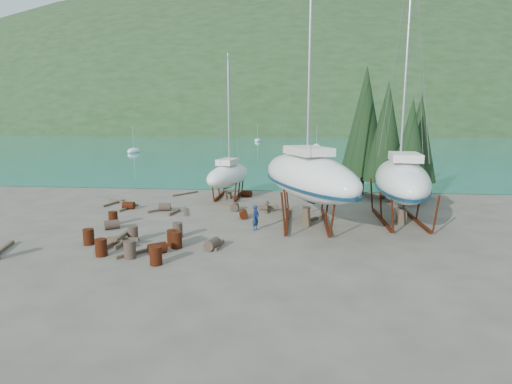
# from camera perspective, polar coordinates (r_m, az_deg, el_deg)

# --- Properties ---
(ground) EXTENTS (600.00, 600.00, 0.00)m
(ground) POSITION_cam_1_polar(r_m,az_deg,el_deg) (24.56, -6.03, -5.74)
(ground) COLOR #564D44
(ground) RESTS_ON ground
(bay_water) EXTENTS (700.00, 700.00, 0.00)m
(bay_water) POSITION_cam_1_polar(r_m,az_deg,el_deg) (338.22, 4.99, 8.88)
(bay_water) COLOR teal
(bay_water) RESTS_ON ground
(far_hill) EXTENTS (800.00, 360.00, 110.00)m
(far_hill) POSITION_cam_1_polar(r_m,az_deg,el_deg) (343.22, 5.00, 8.90)
(far_hill) COLOR #203319
(far_hill) RESTS_ON ground
(far_house_left) EXTENTS (6.60, 5.60, 5.60)m
(far_house_left) POSITION_cam_1_polar(r_m,az_deg,el_deg) (222.82, -11.31, 8.89)
(far_house_left) COLOR beige
(far_house_left) RESTS_ON ground
(far_house_center) EXTENTS (6.60, 5.60, 5.60)m
(far_house_center) POSITION_cam_1_polar(r_m,az_deg,el_deg) (214.61, -0.92, 9.05)
(far_house_center) COLOR beige
(far_house_center) RESTS_ON ground
(far_house_right) EXTENTS (6.60, 5.60, 5.60)m
(far_house_right) POSITION_cam_1_polar(r_m,az_deg,el_deg) (214.63, 12.62, 8.81)
(far_house_right) COLOR beige
(far_house_right) RESTS_ON ground
(cypress_near_right) EXTENTS (3.60, 3.60, 10.00)m
(cypress_near_right) POSITION_cam_1_polar(r_m,az_deg,el_deg) (35.94, 18.13, 8.17)
(cypress_near_right) COLOR black
(cypress_near_right) RESTS_ON ground
(cypress_mid_right) EXTENTS (3.06, 3.06, 8.50)m
(cypress_mid_right) POSITION_cam_1_polar(r_m,az_deg,el_deg) (34.39, 21.21, 6.47)
(cypress_mid_right) COLOR black
(cypress_mid_right) RESTS_ON ground
(cypress_back_left) EXTENTS (4.14, 4.14, 11.50)m
(cypress_back_left) POSITION_cam_1_polar(r_m,az_deg,el_deg) (37.62, 15.30, 9.70)
(cypress_back_left) COLOR black
(cypress_back_left) RESTS_ON ground
(cypress_far_right) EXTENTS (3.24, 3.24, 9.00)m
(cypress_far_right) POSITION_cam_1_polar(r_m,az_deg,el_deg) (37.67, 22.26, 7.10)
(cypress_far_right) COLOR black
(cypress_far_right) RESTS_ON ground
(moored_boat_left) EXTENTS (2.00, 5.00, 6.05)m
(moored_boat_left) POSITION_cam_1_polar(r_m,az_deg,el_deg) (90.37, -17.07, 5.63)
(moored_boat_left) COLOR white
(moored_boat_left) RESTS_ON ground
(moored_boat_mid) EXTENTS (2.00, 5.00, 6.05)m
(moored_boat_mid) POSITION_cam_1_polar(r_m,az_deg,el_deg) (103.44, 8.62, 6.46)
(moored_boat_mid) COLOR white
(moored_boat_mid) RESTS_ON ground
(moored_boat_far) EXTENTS (2.00, 5.00, 6.05)m
(moored_boat_far) POSITION_cam_1_polar(r_m,az_deg,el_deg) (133.89, 0.22, 7.36)
(moored_boat_far) COLOR white
(moored_boat_far) RESTS_ON ground
(large_sailboat_near) EXTENTS (7.99, 12.97, 19.69)m
(large_sailboat_near) POSITION_cam_1_polar(r_m,az_deg,el_deg) (26.32, 7.31, 2.34)
(large_sailboat_near) COLOR white
(large_sailboat_near) RESTS_ON ground
(large_sailboat_far) EXTENTS (4.65, 11.47, 17.63)m
(large_sailboat_far) POSITION_cam_1_polar(r_m,az_deg,el_deg) (28.18, 20.05, 1.73)
(large_sailboat_far) COLOR white
(large_sailboat_far) RESTS_ON ground
(small_sailboat_shore) EXTENTS (3.99, 8.05, 12.33)m
(small_sailboat_shore) POSITION_cam_1_polar(r_m,az_deg,el_deg) (35.16, -3.94, 2.46)
(small_sailboat_shore) COLOR white
(small_sailboat_shore) RESTS_ON ground
(worker) EXTENTS (0.57, 0.68, 1.58)m
(worker) POSITION_cam_1_polar(r_m,az_deg,el_deg) (24.73, -0.03, -3.68)
(worker) COLOR navy
(worker) RESTS_ON ground
(drum_1) EXTENTS (0.83, 1.02, 0.58)m
(drum_1) POSITION_cam_1_polar(r_m,az_deg,el_deg) (21.32, -6.25, -7.40)
(drum_1) COLOR #2D2823
(drum_1) RESTS_ON ground
(drum_2) EXTENTS (0.88, 0.58, 0.58)m
(drum_2) POSITION_cam_1_polar(r_m,az_deg,el_deg) (32.24, -17.72, -1.83)
(drum_2) COLOR #52220E
(drum_2) RESTS_ON ground
(drum_3) EXTENTS (0.58, 0.58, 0.88)m
(drum_3) POSITION_cam_1_polar(r_m,az_deg,el_deg) (21.59, -21.24, -7.40)
(drum_3) COLOR #52220E
(drum_3) RESTS_ON ground
(drum_4) EXTENTS (1.03, 0.85, 0.58)m
(drum_4) POSITION_cam_1_polar(r_m,az_deg,el_deg) (35.66, -1.35, -0.25)
(drum_4) COLOR #52220E
(drum_4) RESTS_ON ground
(drum_5) EXTENTS (0.58, 0.58, 0.88)m
(drum_5) POSITION_cam_1_polar(r_m,az_deg,el_deg) (20.77, -17.58, -7.86)
(drum_5) COLOR #2D2823
(drum_5) RESTS_ON ground
(drum_6) EXTENTS (0.74, 0.98, 0.58)m
(drum_6) POSITION_cam_1_polar(r_m,az_deg,el_deg) (27.85, -1.81, -3.18)
(drum_6) COLOR #52220E
(drum_6) RESTS_ON ground
(drum_7) EXTENTS (0.58, 0.58, 0.88)m
(drum_7) POSITION_cam_1_polar(r_m,az_deg,el_deg) (19.54, -14.11, -8.82)
(drum_7) COLOR #52220E
(drum_7) RESTS_ON ground
(drum_8) EXTENTS (0.58, 0.58, 0.88)m
(drum_8) POSITION_cam_1_polar(r_m,az_deg,el_deg) (27.70, -19.73, -3.53)
(drum_8) COLOR #52220E
(drum_8) RESTS_ON ground
(drum_9) EXTENTS (0.99, 0.77, 0.58)m
(drum_9) POSITION_cam_1_polar(r_m,az_deg,el_deg) (30.90, -12.90, -2.11)
(drum_9) COLOR #2D2823
(drum_9) RESTS_ON ground
(drum_10) EXTENTS (0.58, 0.58, 0.88)m
(drum_10) POSITION_cam_1_polar(r_m,az_deg,el_deg) (22.20, -11.85, -6.44)
(drum_10) COLOR #52220E
(drum_10) RESTS_ON ground
(drum_11) EXTENTS (0.63, 0.91, 0.58)m
(drum_11) POSITION_cam_1_polar(r_m,az_deg,el_deg) (30.20, -3.06, -2.14)
(drum_11) COLOR #2D2823
(drum_11) RESTS_ON ground
(drum_12) EXTENTS (1.05, 1.00, 0.58)m
(drum_12) POSITION_cam_1_polar(r_m,az_deg,el_deg) (21.11, -13.90, -7.81)
(drum_12) COLOR #52220E
(drum_12) RESTS_ON ground
(drum_13) EXTENTS (0.58, 0.58, 0.88)m
(drum_13) POSITION_cam_1_polar(r_m,az_deg,el_deg) (23.78, -22.79, -5.92)
(drum_13) COLOR #52220E
(drum_13) RESTS_ON ground
(drum_14) EXTENTS (0.58, 0.58, 0.88)m
(drum_14) POSITION_cam_1_polar(r_m,az_deg,el_deg) (21.79, -11.29, -6.74)
(drum_14) COLOR #52220E
(drum_14) RESTS_ON ground
(drum_15) EXTENTS (1.05, 0.96, 0.58)m
(drum_15) POSITION_cam_1_polar(r_m,az_deg,el_deg) (26.64, -19.89, -4.40)
(drum_15) COLOR #2D2823
(drum_15) RESTS_ON ground
(drum_16) EXTENTS (0.58, 0.58, 0.88)m
(drum_16) POSITION_cam_1_polar(r_m,az_deg,el_deg) (23.53, -17.18, -5.74)
(drum_16) COLOR #2D2823
(drum_16) RESTS_ON ground
(drum_17) EXTENTS (0.58, 0.58, 0.88)m
(drum_17) POSITION_cam_1_polar(r_m,az_deg,el_deg) (23.68, -11.14, -5.37)
(drum_17) COLOR #2D2823
(drum_17) RESTS_ON ground
(timber_0) EXTENTS (1.81, 2.48, 0.14)m
(timber_0) POSITION_cam_1_polar(r_m,az_deg,el_deg) (37.45, -10.03, -0.24)
(timber_0) COLOR brown
(timber_0) RESTS_ON ground
(timber_1) EXTENTS (1.15, 1.45, 0.19)m
(timber_1) POSITION_cam_1_polar(r_m,az_deg,el_deg) (27.20, 7.73, -4.01)
(timber_1) COLOR brown
(timber_1) RESTS_ON ground
(timber_2) EXTENTS (2.27, 1.11, 0.19)m
(timber_2) POSITION_cam_1_polar(r_m,az_deg,el_deg) (35.02, -18.92, -1.31)
(timber_2) COLOR brown
(timber_2) RESTS_ON ground
(timber_4) EXTENTS (1.40, 1.66, 0.17)m
(timber_4) POSITION_cam_1_polar(r_m,az_deg,el_deg) (30.92, -13.61, -2.52)
(timber_4) COLOR brown
(timber_4) RESTS_ON ground
(timber_5) EXTENTS (2.09, 2.52, 0.16)m
(timber_5) POSITION_cam_1_polar(r_m,az_deg,el_deg) (21.59, -15.65, -8.07)
(timber_5) COLOR brown
(timber_5) RESTS_ON ground
(timber_7) EXTENTS (0.29, 1.67, 0.17)m
(timber_7) POSITION_cam_1_polar(r_m,az_deg,el_deg) (21.76, -5.30, -7.58)
(timber_7) COLOR brown
(timber_7) RESTS_ON ground
(timber_8) EXTENTS (0.49, 1.72, 0.19)m
(timber_8) POSITION_cam_1_polar(r_m,az_deg,el_deg) (29.87, -11.62, -2.86)
(timber_8) COLOR brown
(timber_8) RESTS_ON ground
(timber_9) EXTENTS (2.05, 0.78, 0.15)m
(timber_9) POSITION_cam_1_polar(r_m,az_deg,el_deg) (38.23, -3.83, 0.11)
(timber_9) COLOR brown
(timber_9) RESTS_ON ground
(timber_10) EXTENTS (2.07, 1.56, 0.16)m
(timber_10) POSITION_cam_1_polar(r_m,az_deg,el_deg) (31.78, -4.09, -1.92)
(timber_10) COLOR brown
(timber_10) RESTS_ON ground
(timber_11) EXTENTS (0.95, 2.60, 0.15)m
(timber_11) POSITION_cam_1_polar(r_m,az_deg,el_deg) (30.12, -10.10, -2.74)
(timber_11) COLOR brown
(timber_11) RESTS_ON ground
(timber_14) EXTENTS (0.95, 2.53, 0.18)m
(timber_14) POSITION_cam_1_polar(r_m,az_deg,el_deg) (24.83, -32.43, -6.90)
(timber_14) COLOR brown
(timber_14) RESTS_ON ground
(timber_15) EXTENTS (0.59, 2.49, 0.15)m
(timber_15) POSITION_cam_1_polar(r_m,az_deg,el_deg) (32.40, -17.73, -2.17)
(timber_15) COLOR brown
(timber_15) RESTS_ON ground
(timber_16) EXTENTS (0.53, 2.63, 0.23)m
(timber_16) POSITION_cam_1_polar(r_m,az_deg,el_deg) (23.04, -20.11, -7.09)
(timber_16) COLOR brown
(timber_16) RESTS_ON ground
(timber_17) EXTENTS (0.74, 2.59, 0.16)m
(timber_17) POSITION_cam_1_polar(r_m,az_deg,el_deg) (34.58, -19.66, -1.51)
(timber_17) COLOR brown
(timber_17) RESTS_ON ground
(timber_pile_fore) EXTENTS (1.80, 1.80, 0.60)m
(timber_pile_fore) POSITION_cam_1_polar(r_m,az_deg,el_deg) (23.16, -18.49, -6.42)
(timber_pile_fore) COLOR brown
(timber_pile_fore) RESTS_ON ground
(timber_pile_aft) EXTENTS (1.80, 1.80, 0.60)m
(timber_pile_aft) POSITION_cam_1_polar(r_m,az_deg,el_deg) (30.05, 1.55, -2.18)
(timber_pile_aft) COLOR brown
(timber_pile_aft) RESTS_ON ground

